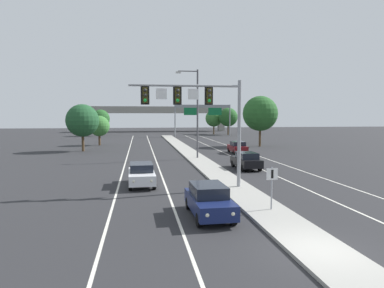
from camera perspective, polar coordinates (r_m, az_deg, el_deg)
name	(u,v)px	position (r m, az deg, el deg)	size (l,w,h in m)	color
ground_plane	(320,253)	(14.19, 20.12, -16.29)	(260.00, 260.00, 0.00)	#28282B
median_island	(215,172)	(30.69, 3.76, -4.57)	(2.40, 110.00, 0.15)	#9E9B93
lane_stripe_oncoming_center	(157,163)	(36.97, -5.73, -3.11)	(0.14, 100.00, 0.01)	silver
lane_stripe_receding_center	(243,161)	(38.58, 8.37, -2.81)	(0.14, 100.00, 0.01)	silver
edge_stripe_left	(125,164)	(36.96, -10.85, -3.17)	(0.14, 100.00, 0.01)	silver
edge_stripe_right	(272,161)	(39.66, 12.94, -2.67)	(0.14, 100.00, 0.01)	silver
overhead_signal_mast	(201,108)	(23.29, 1.50, 5.90)	(7.47, 0.44, 7.20)	gray
median_sign_post	(272,182)	(18.61, 12.88, -6.03)	(0.60, 0.10, 2.20)	gray
street_lamp_median	(196,108)	(39.92, 0.59, 5.82)	(2.58, 0.28, 10.00)	#4C4C51
car_oncoming_navy	(209,200)	(17.59, 2.77, -9.10)	(1.90, 4.50, 1.58)	#141E4C
car_oncoming_white	(141,174)	(25.37, -8.23, -4.86)	(1.91, 4.51, 1.58)	silver
car_receding_black	(246,160)	(33.08, 8.81, -2.64)	(1.91, 4.51, 1.58)	black
car_receding_darkred	(237,147)	(46.56, 7.41, -0.50)	(1.93, 4.51, 1.58)	#5B0F14
highway_sign_gantry	(203,110)	(81.93, 1.77, 5.51)	(13.28, 0.42, 7.50)	gray
overpass_bridge	(160,113)	(108.78, -5.16, 5.09)	(42.40, 6.40, 7.65)	gray
tree_far_right_a	(228,117)	(90.01, 5.92, 4.37)	(4.79, 4.79, 6.93)	#4C3823
tree_far_left_a	(99,126)	(60.28, -14.87, 2.85)	(3.42, 3.42, 4.95)	#4C3823
tree_far_left_c	(100,119)	(87.37, -14.68, 4.00)	(4.41, 4.41, 6.38)	#4C3823
tree_far_left_b	(82,121)	(50.91, -17.41, 3.66)	(4.53, 4.53, 6.55)	#4C3823
tree_far_right_b	(214,118)	(92.49, 3.58, 4.19)	(4.45, 4.45, 6.43)	#4C3823
tree_far_right_c	(260,114)	(57.14, 11.06, 4.90)	(5.59, 5.59, 8.09)	#4C3823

